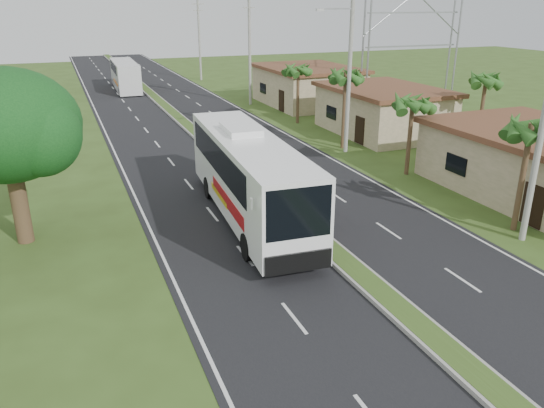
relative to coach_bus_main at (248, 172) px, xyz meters
name	(u,v)px	position (x,y,z in m)	size (l,w,h in m)	color
ground	(384,298)	(1.96, -8.86, -2.37)	(180.00, 180.00, 0.00)	#354A1B
road_asphalt	(222,156)	(1.96, 11.14, -2.36)	(14.00, 160.00, 0.02)	black
median_strip	(222,155)	(1.96, 11.14, -2.27)	(1.20, 160.00, 0.18)	gray
lane_edge_left	(121,167)	(-4.74, 11.14, -2.37)	(0.12, 160.00, 0.01)	silver
lane_edge_right	(310,147)	(8.66, 11.14, -2.37)	(0.12, 160.00, 0.01)	silver
shop_mid	(383,110)	(15.96, 13.14, -0.51)	(7.60, 10.60, 3.67)	#9B8E68
shop_far	(307,85)	(15.96, 27.14, -0.44)	(8.60, 11.60, 3.82)	#9B8E68
palm_verge_a	(531,129)	(10.96, -5.86, 2.37)	(2.40, 2.40, 5.45)	#473321
palm_verge_b	(413,103)	(11.36, 3.14, 1.99)	(2.40, 2.40, 5.05)	#473321
palm_verge_c	(346,76)	(10.76, 10.14, 2.75)	(2.40, 2.40, 5.85)	#473321
palm_verge_d	(298,70)	(11.26, 19.14, 2.18)	(2.40, 2.40, 5.25)	#473321
palm_behind_shop	(486,80)	(19.46, 6.14, 2.56)	(2.40, 2.40, 5.65)	#473321
shade_tree	(3,129)	(-10.15, 1.16, 2.66)	(6.30, 6.00, 7.54)	#473321
utility_pole_b	(350,61)	(10.43, 9.14, 3.89)	(3.20, 0.28, 12.00)	gray
utility_pole_c	(250,48)	(10.46, 29.14, 3.30)	(1.60, 0.28, 11.00)	gray
utility_pole_d	(199,38)	(10.46, 49.14, 3.05)	(1.60, 0.28, 10.50)	gray
billboard_lattice	(412,37)	(23.96, 21.14, 4.45)	(10.18, 1.18, 12.07)	gray
coach_bus_main	(248,172)	(0.00, 0.00, 0.00)	(3.64, 13.49, 4.31)	white
coach_bus_far	(125,74)	(-0.18, 43.85, -0.48)	(2.83, 11.51, 3.33)	silver
motorcyclist	(294,220)	(1.10, -2.85, -1.53)	(1.74, 0.65, 2.30)	black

